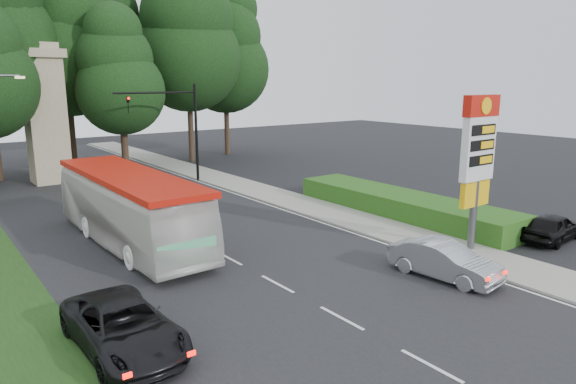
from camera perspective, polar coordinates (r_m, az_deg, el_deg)
ground at (r=16.62m, az=7.16°, el=-14.41°), size 120.00×120.00×0.00m
road_surface at (r=25.96m, az=-11.60°, el=-4.59°), size 14.00×80.00×0.02m
sidewalk_right at (r=30.38m, az=3.01°, el=-1.77°), size 3.00×80.00×0.12m
hedge at (r=29.55m, az=12.50°, el=-1.38°), size 3.00×14.00×1.20m
gas_station_pylon at (r=23.51m, az=20.38°, el=4.22°), size 2.10×0.45×6.85m
traffic_signal_mast at (r=38.24m, az=-11.99°, el=7.90°), size 6.10×0.35×7.20m
monument at (r=41.50m, az=-25.37°, el=7.91°), size 3.00×3.00×10.05m
tree_center_right at (r=47.12m, az=-23.68°, el=15.68°), size 9.24×9.24×18.15m
tree_east_near at (r=50.38m, az=-18.42°, el=14.26°), size 8.12×8.12×15.95m
tree_east_mid at (r=48.71m, az=-11.15°, el=16.70°), size 9.52×9.52×18.70m
tree_far_east at (r=52.76m, az=-7.03°, el=15.39°), size 8.68×8.68×17.05m
tree_monument_right at (r=42.43m, az=-18.17°, el=12.49°), size 6.72×6.72×13.20m
transit_bus at (r=24.57m, az=-17.19°, el=-1.84°), size 3.04×12.06×3.34m
sedan_silver at (r=20.66m, az=16.95°, el=-7.29°), size 1.98×4.43×1.41m
suv_charcoal at (r=15.54m, az=-17.81°, el=-14.06°), size 2.44×5.10×1.40m
parked_car_black at (r=27.24m, az=27.37°, el=-3.49°), size 4.07×1.84×1.36m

